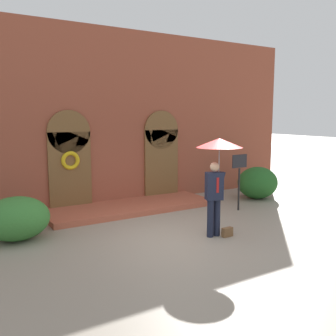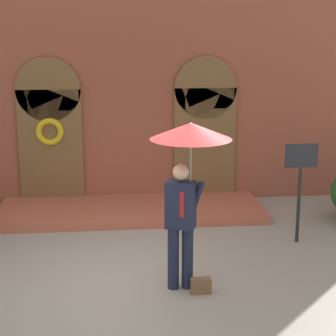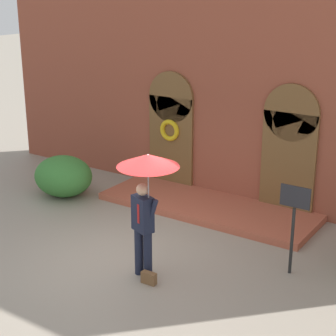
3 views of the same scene
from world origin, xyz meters
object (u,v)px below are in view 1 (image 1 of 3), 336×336
at_px(handbag, 227,232).
at_px(shrub_right, 258,183).
at_px(person_with_umbrella, 218,157).
at_px(sign_post, 239,173).
at_px(shrub_left, 16,219).

bearing_deg(handbag, shrub_right, 34.84).
bearing_deg(person_with_umbrella, sign_post, 36.63).
distance_m(shrub_left, shrub_right, 8.01).
distance_m(handbag, shrub_left, 4.98).
distance_m(sign_post, shrub_right, 2.02).
bearing_deg(shrub_right, person_with_umbrella, -146.91).
xyz_separation_m(sign_post, shrub_right, (1.70, 0.91, -0.61)).
bearing_deg(shrub_left, sign_post, -5.57).
distance_m(handbag, sign_post, 2.84).
bearing_deg(shrub_right, handbag, -143.65).
height_order(sign_post, shrub_right, sign_post).
bearing_deg(sign_post, shrub_left, 174.43).
height_order(sign_post, shrub_left, sign_post).
bearing_deg(sign_post, person_with_umbrella, -143.37).
xyz_separation_m(handbag, shrub_right, (3.65, 2.69, 0.45)).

